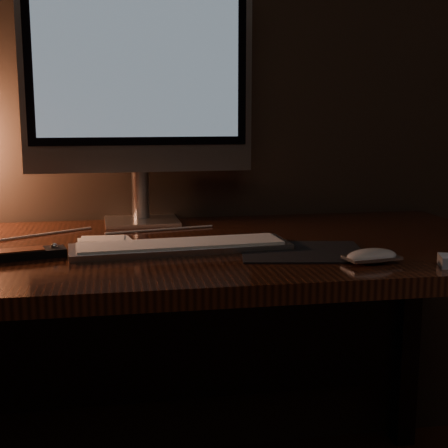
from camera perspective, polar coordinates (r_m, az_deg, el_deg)
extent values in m
cube|color=#2E241D|center=(1.85, -5.73, 19.34)|extent=(4.00, 0.02, 2.70)
cube|color=#3A190D|center=(1.46, -4.05, -2.64)|extent=(1.60, 0.75, 0.04)
cube|color=black|center=(2.08, 16.40, -9.90)|extent=(0.06, 0.06, 0.71)
cube|color=black|center=(1.86, -5.10, -8.59)|extent=(1.48, 0.02, 0.51)
cube|color=silver|center=(1.76, -7.53, 0.29)|extent=(0.21, 0.18, 0.01)
cylinder|color=silver|center=(1.78, -7.64, 2.74)|extent=(0.05, 0.05, 0.13)
cube|color=silver|center=(1.73, -7.83, 13.12)|extent=(0.62, 0.05, 0.50)
cube|color=black|center=(1.71, -7.83, 14.28)|extent=(0.58, 0.02, 0.43)
cube|color=#89A4BA|center=(1.71, -7.82, 14.29)|extent=(0.54, 0.02, 0.38)
cube|color=silver|center=(1.39, -3.99, -2.02)|extent=(0.50, 0.17, 0.02)
cube|color=black|center=(1.38, 7.19, -2.51)|extent=(0.30, 0.26, 0.00)
ellipsoid|color=white|center=(1.30, 13.35, -3.05)|extent=(0.12, 0.07, 0.02)
cube|color=black|center=(1.38, -17.34, -2.61)|extent=(0.16, 0.09, 0.02)
cube|color=maroon|center=(1.38, -17.36, -2.23)|extent=(0.10, 0.07, 0.00)
sphere|color=silver|center=(1.38, -17.37, -2.17)|extent=(0.02, 0.02, 0.02)
cube|color=white|center=(1.51, -10.90, -1.43)|extent=(0.13, 0.09, 0.01)
cylinder|color=white|center=(1.60, -11.33, -0.84)|extent=(0.57, 0.21, 0.01)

